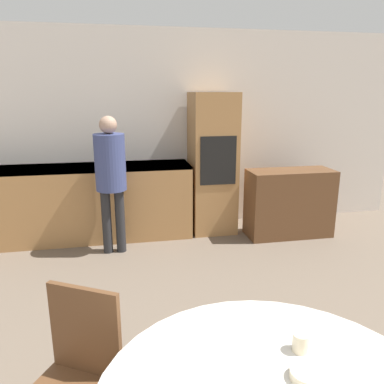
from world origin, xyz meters
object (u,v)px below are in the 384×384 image
object	(u,v)px
oven_unit	(212,164)
chair_far_left	(76,374)
person_standing	(111,171)
cup	(301,342)
bowl_near	(307,375)
sideboard	(289,203)

from	to	relation	value
oven_unit	chair_far_left	size ratio (longest dim) A/B	1.96
chair_far_left	person_standing	size ratio (longest dim) A/B	0.59
cup	bowl_near	distance (m)	0.17
oven_unit	sideboard	world-z (taller)	oven_unit
cup	sideboard	bearing A→B (deg)	65.39
chair_far_left	bowl_near	world-z (taller)	chair_far_left
person_standing	cup	world-z (taller)	person_standing
oven_unit	person_standing	distance (m)	1.39
oven_unit	sideboard	distance (m)	1.11
oven_unit	person_standing	xyz separation A→B (m)	(-1.29, -0.52, 0.06)
chair_far_left	bowl_near	xyz separation A→B (m)	(0.92, -0.46, 0.23)
sideboard	cup	distance (m)	3.34
sideboard	bowl_near	bearing A→B (deg)	-114.28
oven_unit	cup	size ratio (longest dim) A/B	22.07
chair_far_left	oven_unit	bearing A→B (deg)	94.91
oven_unit	chair_far_left	world-z (taller)	oven_unit
cup	chair_far_left	bearing A→B (deg)	162.85
chair_far_left	cup	size ratio (longest dim) A/B	11.25
person_standing	oven_unit	bearing A→B (deg)	21.81
chair_far_left	cup	distance (m)	1.05
sideboard	chair_far_left	world-z (taller)	chair_far_left
sideboard	bowl_near	distance (m)	3.50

